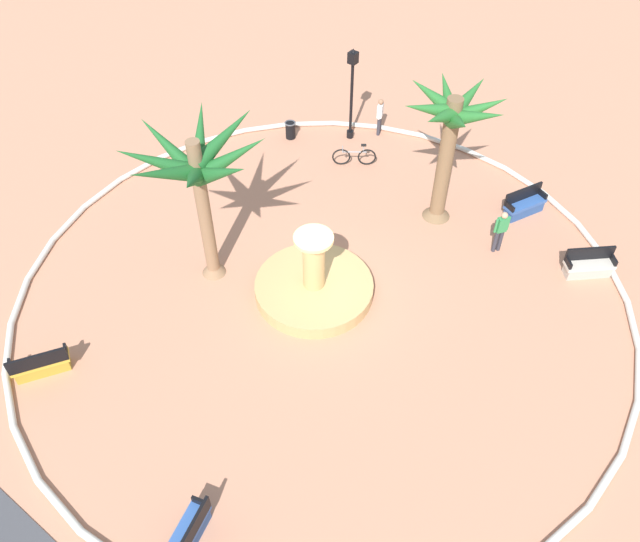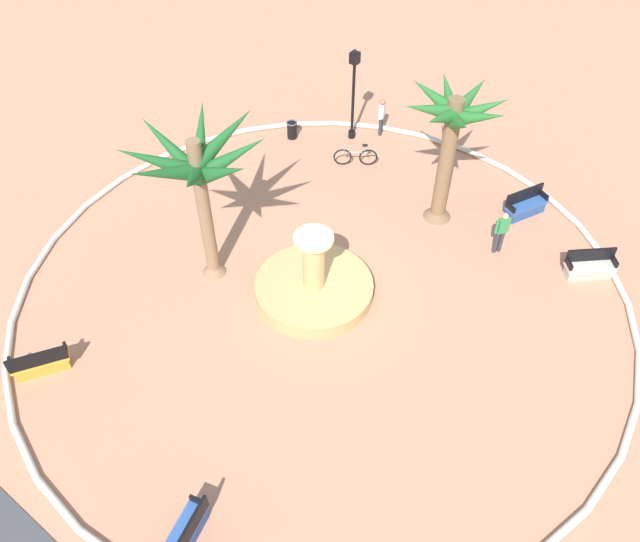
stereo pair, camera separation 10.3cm
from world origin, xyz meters
name	(u,v)px [view 1 (the left image)]	position (x,y,z in m)	size (l,w,h in m)	color
ground_plane	(323,293)	(0.00, 0.00, 0.00)	(80.00, 80.00, 0.00)	tan
plaza_curb	(323,290)	(0.00, 0.00, 0.10)	(19.38, 19.38, 0.20)	silver
fountain	(314,286)	(0.21, 0.18, 0.34)	(3.76, 3.76, 2.45)	tan
palm_tree_near_fountain	(451,129)	(-1.06, -5.44, 3.68)	(3.49, 3.51, 5.03)	brown
palm_tree_by_curb	(197,171)	(3.40, 1.41, 4.14)	(4.27, 4.50, 5.40)	#8E6B4C
bench_east	(187,536)	(-2.19, 8.22, 0.35)	(0.89, 1.67, 1.00)	#335BA8
bench_west	(524,206)	(-3.48, -7.45, 0.35)	(1.13, 1.66, 1.00)	#335BA8
bench_north	(588,266)	(-6.44, -5.85, 0.35)	(1.52, 1.44, 1.00)	beige
bench_southeast	(41,365)	(4.57, 7.24, 0.35)	(1.28, 1.62, 1.00)	gold
lamppost	(352,87)	(4.26, -7.67, 2.28)	(0.32, 0.32, 3.89)	black
trash_bin	(290,130)	(6.21, -6.17, 0.39)	(0.46, 0.46, 0.73)	black
bicycle_red_frame	(354,156)	(3.06, -6.21, 0.38)	(1.43, 1.06, 0.94)	black
person_cyclist_helmet	(380,115)	(3.46, -8.59, 0.90)	(0.31, 0.50, 1.60)	#33333D
person_cyclist_photo	(501,230)	(-3.57, -5.10, 0.94)	(0.36, 0.45, 1.68)	#33333D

